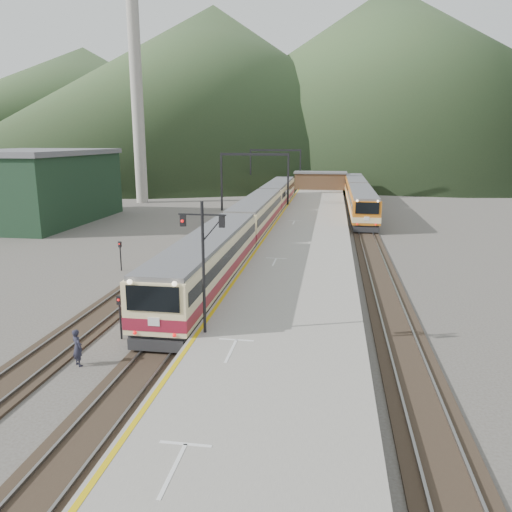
% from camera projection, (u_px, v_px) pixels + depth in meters
% --- Properties ---
extents(ground, '(400.00, 400.00, 0.00)m').
position_uv_depth(ground, '(82.00, 446.00, 16.42)').
color(ground, '#47423D').
rests_on(ground, ground).
extents(track_main, '(2.60, 200.00, 0.23)m').
position_uv_depth(track_main, '(259.00, 230.00, 54.89)').
color(track_main, black).
rests_on(track_main, ground).
extents(track_far, '(2.60, 200.00, 0.23)m').
position_uv_depth(track_far, '(215.00, 229.00, 55.62)').
color(track_far, black).
rests_on(track_far, ground).
extents(track_second, '(2.60, 200.00, 0.23)m').
position_uv_depth(track_second, '(366.00, 233.00, 53.19)').
color(track_second, black).
rests_on(track_second, ground).
extents(platform, '(8.00, 100.00, 1.00)m').
position_uv_depth(platform, '(309.00, 231.00, 52.03)').
color(platform, gray).
rests_on(platform, ground).
extents(gantry_near, '(9.55, 0.25, 8.00)m').
position_uv_depth(gantry_near, '(254.00, 171.00, 68.47)').
color(gantry_near, black).
rests_on(gantry_near, ground).
extents(gantry_far, '(9.55, 0.25, 8.00)m').
position_uv_depth(gantry_far, '(275.00, 162.00, 92.52)').
color(gantry_far, black).
rests_on(gantry_far, ground).
extents(warehouse, '(14.50, 20.50, 8.60)m').
position_uv_depth(warehouse, '(32.00, 186.00, 59.97)').
color(warehouse, black).
rests_on(warehouse, ground).
extents(smokestack, '(1.80, 1.80, 30.00)m').
position_uv_depth(smokestack, '(137.00, 104.00, 75.87)').
color(smokestack, '#9E998E').
rests_on(smokestack, ground).
extents(station_shed, '(9.40, 4.40, 3.10)m').
position_uv_depth(station_shed, '(320.00, 180.00, 90.04)').
color(station_shed, '#4D3522').
rests_on(station_shed, platform).
extents(hill_a, '(180.00, 180.00, 60.00)m').
position_uv_depth(hill_a, '(215.00, 87.00, 198.24)').
color(hill_a, '#324929').
rests_on(hill_a, ground).
extents(hill_b, '(220.00, 220.00, 75.00)m').
position_uv_depth(hill_b, '(386.00, 76.00, 224.66)').
color(hill_b, '#324929').
rests_on(hill_b, ground).
extents(hill_d, '(200.00, 200.00, 55.00)m').
position_uv_depth(hill_d, '(87.00, 104.00, 258.73)').
color(hill_d, '#324929').
rests_on(hill_d, ground).
extents(main_train, '(3.06, 62.73, 3.74)m').
position_uv_depth(main_train, '(257.00, 214.00, 52.86)').
color(main_train, beige).
rests_on(main_train, track_main).
extents(second_train, '(2.96, 40.31, 3.61)m').
position_uv_depth(second_train, '(358.00, 195.00, 71.45)').
color(second_train, '#CB6B18').
rests_on(second_train, track_second).
extents(signal_mast, '(2.20, 0.23, 6.18)m').
position_uv_depth(signal_mast, '(203.00, 254.00, 22.60)').
color(signal_mast, black).
rests_on(signal_mast, platform).
extents(short_signal_a, '(0.23, 0.18, 2.27)m').
position_uv_depth(short_signal_a, '(120.00, 311.00, 24.90)').
color(short_signal_a, black).
rests_on(short_signal_a, ground).
extents(short_signal_b, '(0.25, 0.21, 2.27)m').
position_uv_depth(short_signal_b, '(218.00, 224.00, 50.37)').
color(short_signal_b, black).
rests_on(short_signal_b, ground).
extents(short_signal_c, '(0.26, 0.22, 2.27)m').
position_uv_depth(short_signal_c, '(120.00, 252.00, 37.97)').
color(short_signal_c, black).
rests_on(short_signal_c, ground).
extents(worker, '(0.74, 0.70, 1.71)m').
position_uv_depth(worker, '(77.00, 348.00, 22.09)').
color(worker, '#212130').
rests_on(worker, ground).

